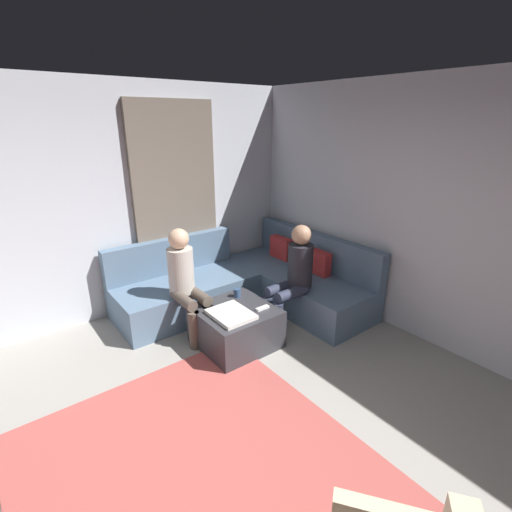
{
  "coord_description": "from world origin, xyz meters",
  "views": [
    {
      "loc": [
        1.45,
        -0.75,
        2.28
      ],
      "look_at": [
        -1.63,
        1.63,
        0.85
      ],
      "focal_mm": 26.29,
      "sensor_mm": 36.0,
      "label": 1
    }
  ],
  "objects_px": {
    "person_on_couch_side": "(186,279)",
    "person_on_couch_back": "(294,274)",
    "sectional_couch": "(250,284)",
    "game_remote": "(262,308)",
    "coffee_mug": "(237,293)",
    "ottoman": "(236,326)"
  },
  "relations": [
    {
      "from": "sectional_couch",
      "to": "coffee_mug",
      "type": "xyz_separation_m",
      "value": [
        0.43,
        -0.5,
        0.19
      ]
    },
    {
      "from": "sectional_couch",
      "to": "ottoman",
      "type": "distance_m",
      "value": 0.94
    },
    {
      "from": "person_on_couch_side",
      "to": "sectional_couch",
      "type": "bearing_deg",
      "value": -171.35
    },
    {
      "from": "ottoman",
      "to": "person_on_couch_side",
      "type": "height_order",
      "value": "person_on_couch_side"
    },
    {
      "from": "sectional_couch",
      "to": "ottoman",
      "type": "relative_size",
      "value": 3.36
    },
    {
      "from": "person_on_couch_side",
      "to": "person_on_couch_back",
      "type": "bearing_deg",
      "value": 149.85
    },
    {
      "from": "ottoman",
      "to": "person_on_couch_side",
      "type": "bearing_deg",
      "value": -149.84
    },
    {
      "from": "sectional_couch",
      "to": "person_on_couch_side",
      "type": "distance_m",
      "value": 1.05
    },
    {
      "from": "sectional_couch",
      "to": "coffee_mug",
      "type": "relative_size",
      "value": 26.84
    },
    {
      "from": "game_remote",
      "to": "person_on_couch_side",
      "type": "distance_m",
      "value": 0.88
    },
    {
      "from": "coffee_mug",
      "to": "person_on_couch_back",
      "type": "relative_size",
      "value": 0.08
    },
    {
      "from": "coffee_mug",
      "to": "person_on_couch_back",
      "type": "xyz_separation_m",
      "value": [
        0.31,
        0.55,
        0.19
      ]
    },
    {
      "from": "person_on_couch_back",
      "to": "person_on_couch_side",
      "type": "bearing_deg",
      "value": 59.85
    },
    {
      "from": "person_on_couch_back",
      "to": "coffee_mug",
      "type": "bearing_deg",
      "value": 60.62
    },
    {
      "from": "sectional_couch",
      "to": "game_remote",
      "type": "xyz_separation_m",
      "value": [
        0.83,
        -0.46,
        0.15
      ]
    },
    {
      "from": "sectional_couch",
      "to": "person_on_couch_back",
      "type": "bearing_deg",
      "value": 4.23
    },
    {
      "from": "ottoman",
      "to": "game_remote",
      "type": "bearing_deg",
      "value": 50.71
    },
    {
      "from": "person_on_couch_back",
      "to": "sectional_couch",
      "type": "bearing_deg",
      "value": 4.23
    },
    {
      "from": "person_on_couch_side",
      "to": "ottoman",
      "type": "bearing_deg",
      "value": 120.16
    },
    {
      "from": "sectional_couch",
      "to": "game_remote",
      "type": "height_order",
      "value": "sectional_couch"
    },
    {
      "from": "game_remote",
      "to": "person_on_couch_back",
      "type": "height_order",
      "value": "person_on_couch_back"
    },
    {
      "from": "ottoman",
      "to": "person_on_couch_side",
      "type": "relative_size",
      "value": 0.63
    }
  ]
}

